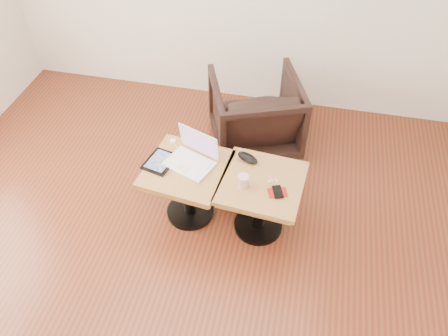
% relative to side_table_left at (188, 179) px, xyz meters
% --- Properties ---
extents(room_shell, '(4.52, 4.52, 2.71)m').
position_rel_side_table_left_xyz_m(room_shell, '(0.05, -0.60, 0.96)').
color(room_shell, '#591E13').
rests_on(room_shell, ground).
extents(side_table_left, '(0.64, 0.64, 0.52)m').
position_rel_side_table_left_xyz_m(side_table_left, '(0.00, 0.00, 0.00)').
color(side_table_left, black).
rests_on(side_table_left, ground).
extents(side_table_right, '(0.62, 0.62, 0.52)m').
position_rel_side_table_left_xyz_m(side_table_right, '(0.55, -0.02, 0.00)').
color(side_table_right, black).
rests_on(side_table_right, ground).
extents(laptop, '(0.41, 0.36, 0.24)m').
position_rel_side_table_left_xyz_m(laptop, '(0.03, 0.06, 0.18)').
color(laptop, white).
rests_on(laptop, side_table_left).
extents(tablet, '(0.24, 0.28, 0.02)m').
position_rel_side_table_left_xyz_m(tablet, '(-0.20, 0.00, 0.14)').
color(tablet, black).
rests_on(tablet, side_table_left).
extents(charging_adapter, '(0.05, 0.05, 0.02)m').
position_rel_side_table_left_xyz_m(charging_adapter, '(-0.17, 0.23, 0.14)').
color(charging_adapter, white).
rests_on(charging_adapter, side_table_left).
extents(glasses_case, '(0.19, 0.14, 0.05)m').
position_rel_side_table_left_xyz_m(glasses_case, '(0.42, 0.16, 0.16)').
color(glasses_case, black).
rests_on(glasses_case, side_table_right).
extents(striped_cup, '(0.10, 0.10, 0.10)m').
position_rel_side_table_left_xyz_m(striped_cup, '(0.43, -0.10, 0.18)').
color(striped_cup, '#CE5A84').
rests_on(striped_cup, side_table_right).
extents(earbuds_tangle, '(0.08, 0.05, 0.02)m').
position_rel_side_table_left_xyz_m(earbuds_tangle, '(0.63, -0.00, 0.14)').
color(earbuds_tangle, white).
rests_on(earbuds_tangle, side_table_right).
extents(phone_on_sleeve, '(0.15, 0.13, 0.02)m').
position_rel_side_table_left_xyz_m(phone_on_sleeve, '(0.68, -0.11, 0.14)').
color(phone_on_sleeve, maroon).
rests_on(phone_on_sleeve, side_table_right).
extents(armchair, '(0.97, 0.98, 0.69)m').
position_rel_side_table_left_xyz_m(armchair, '(0.35, 0.93, -0.04)').
color(armchair, black).
rests_on(armchair, ground).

